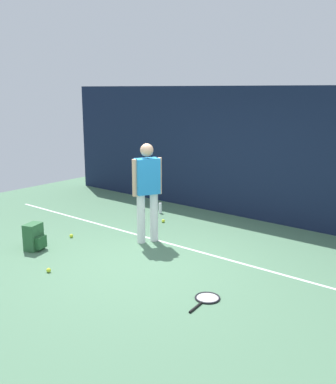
{
  "coord_description": "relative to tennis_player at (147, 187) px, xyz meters",
  "views": [
    {
      "loc": [
        4.34,
        -4.9,
        2.58
      ],
      "look_at": [
        0.0,
        0.4,
        1.0
      ],
      "focal_mm": 42.02,
      "sensor_mm": 36.0,
      "label": 1
    }
  ],
  "objects": [
    {
      "name": "water_bottle",
      "position": [
        -1.01,
        1.53,
        -0.86
      ],
      "size": [
        0.07,
        0.07,
        0.22
      ],
      "primitive_type": "cylinder",
      "color": "white",
      "rests_on": "ground"
    },
    {
      "name": "tennis_ball_far_left",
      "position": [
        -0.52,
        1.03,
        -0.93
      ],
      "size": [
        0.07,
        0.07,
        0.07
      ],
      "primitive_type": "sphere",
      "color": "#CCE033",
      "rests_on": "ground"
    },
    {
      "name": "ground_plane",
      "position": [
        0.61,
        -0.59,
        -0.97
      ],
      "size": [
        12.0,
        12.0,
        0.0
      ],
      "primitive_type": "plane",
      "color": "#4C7556"
    },
    {
      "name": "court_line",
      "position": [
        0.61,
        0.15,
        -0.96
      ],
      "size": [
        9.0,
        0.05,
        0.0
      ],
      "primitive_type": "cube",
      "color": "white",
      "rests_on": "ground"
    },
    {
      "name": "backpack",
      "position": [
        -1.17,
        -1.47,
        -0.76
      ],
      "size": [
        0.35,
        0.35,
        0.44
      ],
      "rotation": [
        0.0,
        0.0,
        1.89
      ],
      "color": "#2D6038",
      "rests_on": "ground"
    },
    {
      "name": "back_fence",
      "position": [
        0.61,
        2.41,
        0.35
      ],
      "size": [
        10.0,
        0.1,
        2.64
      ],
      "primitive_type": "cube",
      "color": "#141E38",
      "rests_on": "ground"
    },
    {
      "name": "tennis_ball_near_player",
      "position": [
        -0.21,
        -1.9,
        -0.93
      ],
      "size": [
        0.07,
        0.07,
        0.07
      ],
      "primitive_type": "sphere",
      "color": "#CCE033",
      "rests_on": "ground"
    },
    {
      "name": "tennis_player",
      "position": [
        0.0,
        0.0,
        0.0
      ],
      "size": [
        0.37,
        0.49,
        1.7
      ],
      "rotation": [
        0.0,
        0.0,
        1.13
      ],
      "color": "white",
      "rests_on": "ground"
    },
    {
      "name": "tennis_ball_mid_court",
      "position": [
        -1.19,
        -0.71,
        -0.93
      ],
      "size": [
        0.07,
        0.07,
        0.07
      ],
      "primitive_type": "sphere",
      "color": "#CCE033",
      "rests_on": "ground"
    },
    {
      "name": "tennis_racket",
      "position": [
        2.04,
        -1.17,
        -0.95
      ],
      "size": [
        0.36,
        0.63,
        0.03
      ],
      "rotation": [
        0.0,
        0.0,
        1.69
      ],
      "color": "black",
      "rests_on": "ground"
    }
  ]
}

